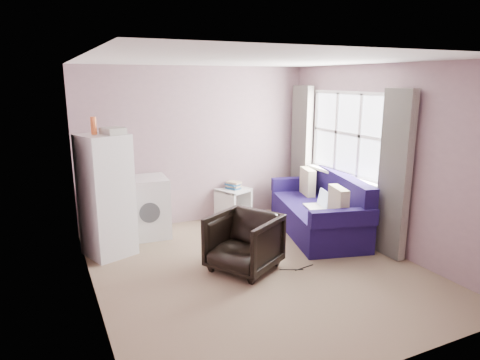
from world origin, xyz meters
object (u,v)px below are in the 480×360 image
object	(u,v)px
armchair	(244,240)
washing_machine	(146,206)
fridge	(106,195)
sofa	(321,211)
side_table	(233,201)

from	to	relation	value
armchair	washing_machine	size ratio (longest dim) A/B	0.87
fridge	sofa	bearing A→B (deg)	-29.72
armchair	side_table	world-z (taller)	armchair
washing_machine	side_table	size ratio (longest dim) A/B	1.41
side_table	sofa	xyz separation A→B (m)	(0.92, -1.21, 0.04)
side_table	sofa	world-z (taller)	sofa
fridge	washing_machine	bearing A→B (deg)	17.70
washing_machine	side_table	xyz separation A→B (m)	(1.52, 0.21, -0.17)
washing_machine	sofa	size ratio (longest dim) A/B	0.40
fridge	sofa	size ratio (longest dim) A/B	0.83
armchair	side_table	size ratio (longest dim) A/B	1.23
washing_machine	side_table	world-z (taller)	washing_machine
armchair	sofa	size ratio (longest dim) A/B	0.35
armchair	sofa	world-z (taller)	sofa
armchair	fridge	bearing A→B (deg)	-161.15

